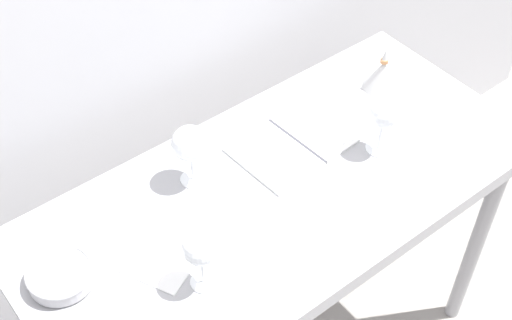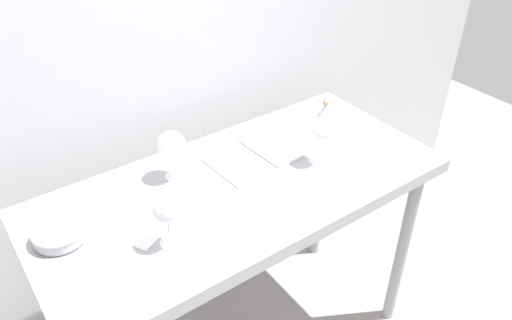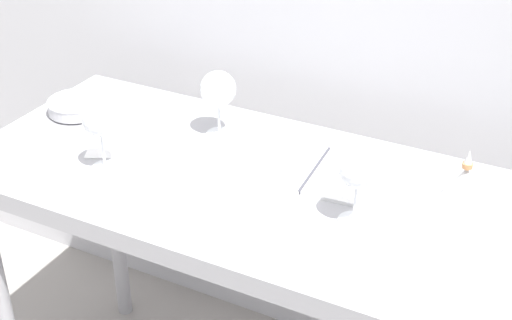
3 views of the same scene
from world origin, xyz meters
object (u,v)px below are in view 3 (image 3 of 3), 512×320
wine_glass_near_right (357,172)px  wine_glass_near_left (100,121)px  wine_glass_far_left (218,90)px  tasting_bowl (76,105)px  decanter_funnel (464,185)px  open_notebook (315,170)px  tasting_sheet_upper (130,138)px

wine_glass_near_right → wine_glass_near_left: bearing=-174.2°
wine_glass_far_left → tasting_bowl: (-0.42, -0.08, -0.10)m
decanter_funnel → tasting_bowl: bearing=-177.7°
wine_glass_near_left → wine_glass_far_left: (0.16, 0.28, -0.00)m
wine_glass_near_right → open_notebook: bearing=135.5°
wine_glass_near_right → tasting_sheet_upper: bearing=172.4°
tasting_sheet_upper → tasting_bowl: 0.23m
wine_glass_near_right → tasting_bowl: size_ratio=1.10×
wine_glass_near_left → decanter_funnel: (0.82, 0.25, -0.08)m
wine_glass_far_left → tasting_sheet_upper: (-0.20, -0.13, -0.13)m
wine_glass_near_left → tasting_bowl: (-0.25, 0.20, -0.10)m
wine_glass_near_left → open_notebook: 0.53m
wine_glass_near_right → tasting_bowl: 0.90m
decanter_funnel → wine_glass_far_left: bearing=177.0°
wine_glass_near_right → tasting_bowl: wine_glass_near_right is taller
wine_glass_near_right → tasting_bowl: (-0.88, 0.14, -0.10)m
tasting_bowl → decanter_funnel: 1.07m
tasting_bowl → decanter_funnel: (1.07, 0.04, 0.02)m
wine_glass_near_right → tasting_sheet_upper: wine_glass_near_right is taller
tasting_sheet_upper → tasting_bowl: (-0.22, 0.05, 0.02)m
tasting_bowl → decanter_funnel: decanter_funnel is taller
wine_glass_near_left → tasting_sheet_upper: size_ratio=0.80×
wine_glass_near_left → tasting_sheet_upper: wine_glass_near_left is taller
wine_glass_far_left → wine_glass_near_left: bearing=-120.3°
wine_glass_near_left → wine_glass_near_right: bearing=5.8°
wine_glass_far_left → decanter_funnel: size_ratio=1.30×
wine_glass_near_right → decanter_funnel: (0.19, 0.18, -0.08)m
tasting_sheet_upper → decanter_funnel: (0.85, 0.10, 0.05)m
tasting_sheet_upper → decanter_funnel: decanter_funnel is taller
wine_glass_near_right → wine_glass_near_left: size_ratio=1.00×
decanter_funnel → open_notebook: bearing=-175.5°
wine_glass_far_left → decanter_funnel: 0.66m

